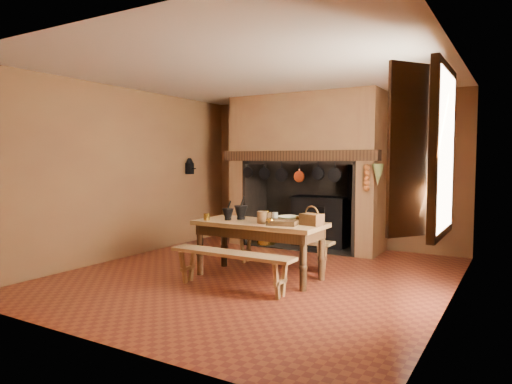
# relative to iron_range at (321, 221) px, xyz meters

# --- Properties ---
(floor) EXTENTS (5.50, 5.50, 0.00)m
(floor) POSITION_rel_iron_range_xyz_m (0.04, -2.45, -0.48)
(floor) COLOR brown
(floor) RESTS_ON ground
(ceiling) EXTENTS (5.50, 5.50, 0.00)m
(ceiling) POSITION_rel_iron_range_xyz_m (0.04, -2.45, 2.32)
(ceiling) COLOR silver
(ceiling) RESTS_ON back_wall
(back_wall) EXTENTS (5.00, 0.02, 2.80)m
(back_wall) POSITION_rel_iron_range_xyz_m (0.04, 0.30, 0.92)
(back_wall) COLOR brown
(back_wall) RESTS_ON floor
(wall_left) EXTENTS (0.02, 5.50, 2.80)m
(wall_left) POSITION_rel_iron_range_xyz_m (-2.46, -2.45, 0.92)
(wall_left) COLOR brown
(wall_left) RESTS_ON floor
(wall_right) EXTENTS (0.02, 5.50, 2.80)m
(wall_right) POSITION_rel_iron_range_xyz_m (2.54, -2.45, 0.92)
(wall_right) COLOR brown
(wall_right) RESTS_ON floor
(wall_front) EXTENTS (5.00, 0.02, 2.80)m
(wall_front) POSITION_rel_iron_range_xyz_m (0.04, -5.20, 0.92)
(wall_front) COLOR brown
(wall_front) RESTS_ON floor
(chimney_breast) EXTENTS (2.95, 0.96, 2.80)m
(chimney_breast) POSITION_rel_iron_range_xyz_m (-0.26, -0.14, 1.33)
(chimney_breast) COLOR brown
(chimney_breast) RESTS_ON floor
(iron_range) EXTENTS (1.12, 0.55, 1.60)m
(iron_range) POSITION_rel_iron_range_xyz_m (0.00, 0.00, 0.00)
(iron_range) COLOR black
(iron_range) RESTS_ON floor
(hearth_pans) EXTENTS (0.51, 0.62, 0.20)m
(hearth_pans) POSITION_rel_iron_range_xyz_m (-1.01, -0.23, -0.39)
(hearth_pans) COLOR gold
(hearth_pans) RESTS_ON floor
(hanging_pans) EXTENTS (1.92, 0.29, 0.27)m
(hanging_pans) POSITION_rel_iron_range_xyz_m (-0.30, -0.64, 0.88)
(hanging_pans) COLOR black
(hanging_pans) RESTS_ON chimney_breast
(onion_string) EXTENTS (0.12, 0.10, 0.46)m
(onion_string) POSITION_rel_iron_range_xyz_m (1.04, -0.66, 0.85)
(onion_string) COLOR #953F1B
(onion_string) RESTS_ON chimney_breast
(herb_bunch) EXTENTS (0.20, 0.20, 0.35)m
(herb_bunch) POSITION_rel_iron_range_xyz_m (1.22, -0.66, 0.90)
(herb_bunch) COLOR #616831
(herb_bunch) RESTS_ON chimney_breast
(window) EXTENTS (0.39, 1.75, 1.76)m
(window) POSITION_rel_iron_range_xyz_m (2.39, -2.85, 1.22)
(window) COLOR white
(window) RESTS_ON wall_right
(wall_coffee_mill) EXTENTS (0.23, 0.16, 0.31)m
(wall_coffee_mill) POSITION_rel_iron_range_xyz_m (-2.38, -0.90, 1.03)
(wall_coffee_mill) COLOR black
(wall_coffee_mill) RESTS_ON wall_left
(work_table) EXTENTS (1.78, 0.79, 0.77)m
(work_table) POSITION_rel_iron_range_xyz_m (0.13, -2.52, 0.17)
(work_table) COLOR #A4804B
(work_table) RESTS_ON floor
(bench_front) EXTENTS (1.69, 0.30, 0.48)m
(bench_front) POSITION_rel_iron_range_xyz_m (0.13, -3.22, -0.13)
(bench_front) COLOR #A4804B
(bench_front) RESTS_ON floor
(bench_back) EXTENTS (1.59, 0.28, 0.45)m
(bench_back) POSITION_rel_iron_range_xyz_m (0.13, -1.84, -0.15)
(bench_back) COLOR #A4804B
(bench_back) RESTS_ON floor
(mortar_large) EXTENTS (0.20, 0.20, 0.33)m
(mortar_large) POSITION_rel_iron_range_xyz_m (-0.22, -2.45, 0.40)
(mortar_large) COLOR black
(mortar_large) RESTS_ON work_table
(mortar_small) EXTENTS (0.16, 0.16, 0.28)m
(mortar_small) POSITION_rel_iron_range_xyz_m (-0.33, -2.61, 0.38)
(mortar_small) COLOR black
(mortar_small) RESTS_ON work_table
(coffee_grinder) EXTENTS (0.15, 0.12, 0.17)m
(coffee_grinder) POSITION_rel_iron_range_xyz_m (0.13, -2.34, 0.35)
(coffee_grinder) COLOR #372211
(coffee_grinder) RESTS_ON work_table
(brass_mug_a) EXTENTS (0.11, 0.11, 0.10)m
(brass_mug_a) POSITION_rel_iron_range_xyz_m (-0.58, -2.77, 0.34)
(brass_mug_a) COLOR gold
(brass_mug_a) RESTS_ON work_table
(brass_mug_b) EXTENTS (0.10, 0.10, 0.09)m
(brass_mug_b) POSITION_rel_iron_range_xyz_m (0.63, -2.34, 0.33)
(brass_mug_b) COLOR gold
(brass_mug_b) RESTS_ON work_table
(mixing_bowl) EXTENTS (0.42, 0.42, 0.08)m
(mixing_bowl) POSITION_rel_iron_range_xyz_m (0.47, -2.32, 0.33)
(mixing_bowl) COLOR beige
(mixing_bowl) RESTS_ON work_table
(stoneware_crock) EXTENTS (0.15, 0.15, 0.16)m
(stoneware_crock) POSITION_rel_iron_range_xyz_m (0.23, -2.64, 0.37)
(stoneware_crock) COLOR brown
(stoneware_crock) RESTS_ON work_table
(glass_jar) EXTENTS (0.09, 0.09, 0.14)m
(glass_jar) POSITION_rel_iron_range_xyz_m (0.36, -2.50, 0.36)
(glass_jar) COLOR beige
(glass_jar) RESTS_ON work_table
(wicker_basket) EXTENTS (0.30, 0.24, 0.25)m
(wicker_basket) POSITION_rel_iron_range_xyz_m (0.88, -2.47, 0.37)
(wicker_basket) COLOR #4C3417
(wicker_basket) RESTS_ON work_table
(wooden_tray) EXTENTS (0.42, 0.35, 0.06)m
(wooden_tray) POSITION_rel_iron_range_xyz_m (0.55, -2.65, 0.32)
(wooden_tray) COLOR #372211
(wooden_tray) RESTS_ON work_table
(brass_cup) EXTENTS (0.13, 0.13, 0.09)m
(brass_cup) POSITION_rel_iron_range_xyz_m (0.43, -2.76, 0.33)
(brass_cup) COLOR gold
(brass_cup) RESTS_ON work_table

